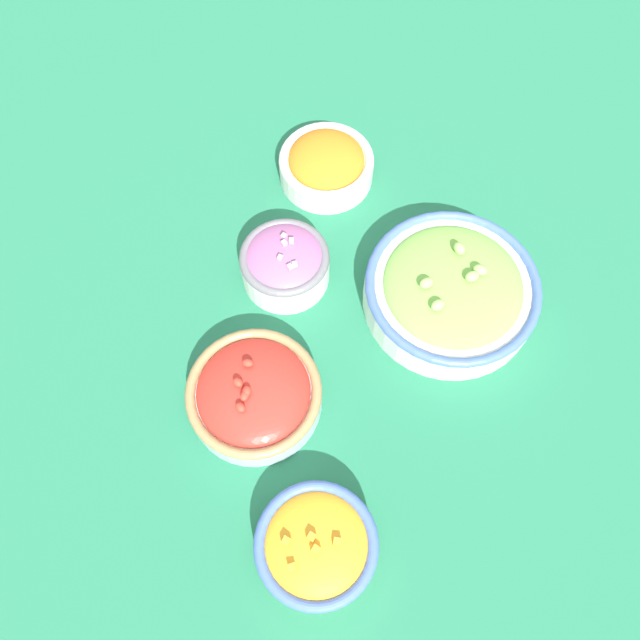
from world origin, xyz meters
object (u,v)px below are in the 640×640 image
bowl_carrots (326,164)px  bowl_lettuce (451,290)px  bowl_cherry_tomatoes (254,394)px  bowl_squash (316,545)px  bowl_red_onion (285,263)px

bowl_carrots → bowl_lettuce: 0.25m
bowl_carrots → bowl_lettuce: bearing=67.9°
bowl_lettuce → bowl_carrots: bearing=-112.1°
bowl_carrots → bowl_lettuce: (0.09, 0.23, 0.00)m
bowl_carrots → bowl_cherry_tomatoes: size_ratio=0.83×
bowl_squash → bowl_red_onion: bearing=-143.0°
bowl_carrots → bowl_red_onion: (0.16, 0.03, 0.01)m
bowl_cherry_tomatoes → bowl_red_onion: bearing=-160.4°
bowl_carrots → bowl_squash: bowl_squash is taller
bowl_cherry_tomatoes → bowl_lettuce: bearing=149.3°
bowl_cherry_tomatoes → bowl_squash: bowl_cherry_tomatoes is taller
bowl_carrots → bowl_cherry_tomatoes: (0.32, 0.09, -0.00)m
bowl_squash → bowl_lettuce: bowl_lettuce is taller
bowl_carrots → bowl_lettuce: size_ratio=0.61×
bowl_cherry_tomatoes → bowl_lettuce: bowl_lettuce is taller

